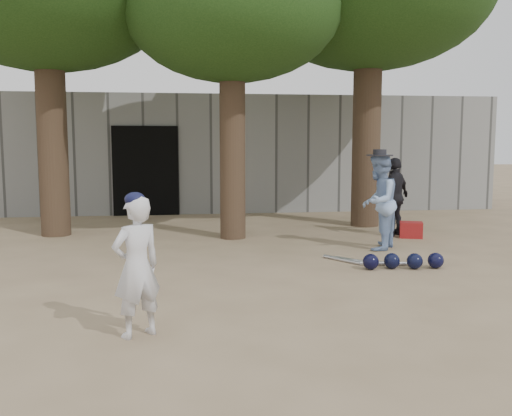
{
  "coord_description": "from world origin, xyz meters",
  "views": [
    {
      "loc": [
        -0.43,
        -6.46,
        1.84
      ],
      "look_at": [
        0.6,
        1.0,
        0.95
      ],
      "focal_mm": 40.0,
      "sensor_mm": 36.0,
      "label": 1
    }
  ],
  "objects": [
    {
      "name": "ground",
      "position": [
        0.0,
        0.0,
        0.0
      ],
      "size": [
        70.0,
        70.0,
        0.0
      ],
      "primitive_type": "plane",
      "color": "#937C5E",
      "rests_on": "ground"
    },
    {
      "name": "boy_player",
      "position": [
        -0.82,
        -1.14,
        0.67
      ],
      "size": [
        0.58,
        0.53,
        1.34
      ],
      "primitive_type": "imported",
      "rotation": [
        0.0,
        0.0,
        3.7
      ],
      "color": "silver",
      "rests_on": "ground"
    },
    {
      "name": "spectator_blue",
      "position": [
        2.93,
        2.72,
        0.81
      ],
      "size": [
        0.95,
        1.0,
        1.63
      ],
      "primitive_type": "imported",
      "rotation": [
        0.0,
        0.0,
        4.11
      ],
      "color": "#89A7D4",
      "rests_on": "ground"
    },
    {
      "name": "spectator_dark",
      "position": [
        3.75,
        4.09,
        0.76
      ],
      "size": [
        0.92,
        0.85,
        1.52
      ],
      "primitive_type": "imported",
      "rotation": [
        0.0,
        0.0,
        3.83
      ],
      "color": "black",
      "rests_on": "ground"
    },
    {
      "name": "red_bag",
      "position": [
        3.97,
        3.77,
        0.15
      ],
      "size": [
        0.51,
        0.45,
        0.3
      ],
      "primitive_type": "cube",
      "rotation": [
        0.0,
        0.0,
        -0.36
      ],
      "color": "#A41522",
      "rests_on": "ground"
    },
    {
      "name": "back_building",
      "position": [
        -0.0,
        10.33,
        1.5
      ],
      "size": [
        16.0,
        5.24,
        3.0
      ],
      "color": "gray",
      "rests_on": "ground"
    },
    {
      "name": "helmet_row",
      "position": [
        2.78,
        1.24,
        0.12
      ],
      "size": [
        1.19,
        0.29,
        0.23
      ],
      "color": "black",
      "rests_on": "ground"
    },
    {
      "name": "bat_pile",
      "position": [
        2.32,
        1.68,
        0.03
      ],
      "size": [
        1.12,
        0.76,
        0.06
      ],
      "color": "#B9B9C0",
      "rests_on": "ground"
    }
  ]
}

